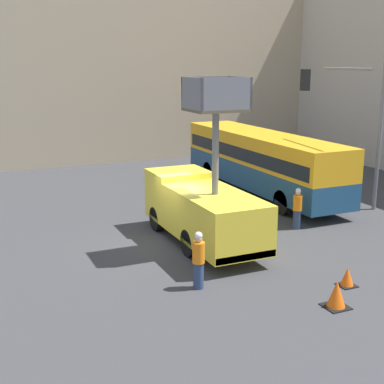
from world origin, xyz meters
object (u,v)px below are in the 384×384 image
(traffic_light_pole, at_px, (356,112))
(traffic_cone_mid_road, at_px, (347,277))
(road_worker_directing, at_px, (297,209))
(city_bus, at_px, (261,158))
(traffic_cone_near_truck, at_px, (336,295))
(road_worker_near_truck, at_px, (198,260))
(utility_truck, at_px, (202,207))

(traffic_light_pole, bearing_deg, traffic_cone_mid_road, -130.42)
(traffic_light_pole, height_order, road_worker_directing, traffic_light_pole)
(city_bus, xyz_separation_m, road_worker_directing, (-1.78, -5.82, -1.02))
(traffic_cone_near_truck, bearing_deg, road_worker_directing, 63.66)
(traffic_cone_mid_road, bearing_deg, road_worker_directing, 70.25)
(road_worker_directing, bearing_deg, traffic_light_pole, -33.29)
(city_bus, xyz_separation_m, traffic_cone_mid_road, (-3.75, -11.32, -1.60))
(city_bus, height_order, traffic_cone_mid_road, city_bus)
(traffic_cone_near_truck, xyz_separation_m, traffic_cone_mid_road, (1.27, 1.05, -0.09))
(city_bus, relative_size, traffic_light_pole, 1.81)
(city_bus, distance_m, traffic_cone_mid_road, 12.03)
(traffic_light_pole, xyz_separation_m, road_worker_directing, (-3.75, -1.23, -3.71))
(traffic_cone_near_truck, bearing_deg, city_bus, 67.91)
(traffic_light_pole, bearing_deg, traffic_cone_near_truck, -131.99)
(city_bus, distance_m, road_worker_near_truck, 12.54)
(utility_truck, height_order, traffic_cone_mid_road, utility_truck)
(road_worker_near_truck, bearing_deg, traffic_cone_mid_road, 30.40)
(utility_truck, xyz_separation_m, city_bus, (6.16, 5.88, 0.42))
(utility_truck, bearing_deg, city_bus, 43.66)
(road_worker_near_truck, relative_size, traffic_cone_near_truck, 2.31)
(traffic_cone_mid_road, bearing_deg, city_bus, 71.66)
(road_worker_near_truck, bearing_deg, utility_truck, 115.77)
(city_bus, bearing_deg, traffic_cone_mid_road, 143.27)
(city_bus, distance_m, traffic_light_pole, 5.67)
(utility_truck, bearing_deg, traffic_cone_near_truck, -79.97)
(city_bus, xyz_separation_m, road_worker_near_truck, (-8.03, -9.58, -0.98))
(road_worker_directing, relative_size, traffic_cone_near_truck, 2.21)
(road_worker_directing, bearing_deg, utility_truck, 129.53)
(traffic_light_pole, distance_m, road_worker_near_truck, 11.77)
(road_worker_near_truck, height_order, road_worker_directing, road_worker_near_truck)
(utility_truck, distance_m, city_bus, 8.53)
(utility_truck, xyz_separation_m, traffic_light_pole, (8.14, 1.29, 3.11))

